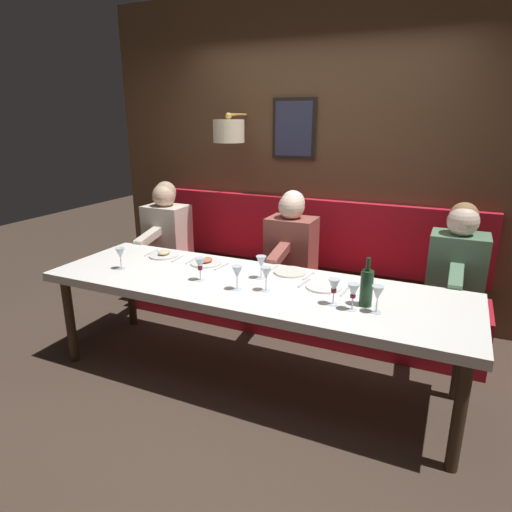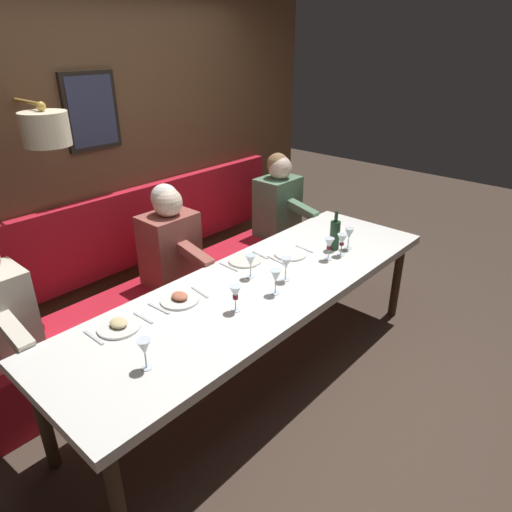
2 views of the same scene
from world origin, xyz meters
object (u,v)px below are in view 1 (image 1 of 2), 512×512
at_px(diner_middle, 166,226).
at_px(wine_glass_1, 261,263).
at_px(wine_glass_6, 334,287).
at_px(wine_glass_7, 120,254).
at_px(dining_table, 251,291).
at_px(wine_glass_3, 378,294).
at_px(diner_near, 291,240).
at_px(wine_glass_4, 353,292).
at_px(wine_glass_0, 266,274).
at_px(wine_glass_2, 200,265).
at_px(wine_bottle, 366,287).
at_px(wine_glass_5, 237,273).
at_px(diner_nearest, 458,260).

bearing_deg(diner_middle, wine_glass_1, -119.83).
relative_size(wine_glass_6, wine_glass_7, 1.00).
bearing_deg(dining_table, wine_glass_3, -98.79).
relative_size(diner_near, diner_middle, 1.00).
height_order(dining_table, diner_near, diner_near).
bearing_deg(wine_glass_4, wine_glass_0, 83.53).
distance_m(dining_table, wine_glass_1, 0.21).
height_order(wine_glass_2, wine_glass_6, same).
distance_m(dining_table, wine_bottle, 0.81).
distance_m(diner_near, wine_glass_0, 0.99).
xyz_separation_m(wine_glass_3, wine_glass_5, (-0.02, 0.89, 0.00)).
height_order(diner_nearest, wine_glass_5, diner_nearest).
distance_m(diner_near, wine_glass_3, 1.36).
xyz_separation_m(wine_glass_1, wine_glass_2, (-0.21, 0.36, -0.00)).
xyz_separation_m(wine_glass_1, wine_glass_5, (-0.26, 0.05, 0.00)).
bearing_deg(wine_glass_2, wine_glass_7, 93.08).
relative_size(diner_nearest, wine_glass_7, 4.82).
relative_size(diner_near, wine_glass_5, 4.82).
bearing_deg(diner_nearest, wine_glass_5, 128.57).
bearing_deg(diner_middle, wine_glass_7, -162.53).
xyz_separation_m(dining_table, wine_glass_0, (-0.09, -0.15, 0.18)).
bearing_deg(diner_near, wine_glass_2, 162.99).
relative_size(diner_middle, wine_glass_4, 4.82).
bearing_deg(dining_table, wine_glass_0, -120.53).
height_order(wine_glass_0, wine_glass_6, same).
height_order(diner_middle, wine_glass_5, diner_middle).
distance_m(wine_glass_5, wine_glass_7, 0.97).
xyz_separation_m(wine_glass_1, wine_bottle, (-0.17, -0.76, -0.00)).
bearing_deg(wine_glass_3, dining_table, 81.21).
height_order(diner_middle, wine_glass_1, diner_middle).
distance_m(diner_nearest, wine_glass_6, 1.21).
height_order(wine_glass_4, wine_glass_6, same).
xyz_separation_m(diner_nearest, wine_glass_4, (-1.04, 0.54, 0.04)).
relative_size(wine_glass_1, wine_bottle, 0.55).
height_order(wine_glass_1, wine_glass_4, same).
bearing_deg(wine_glass_3, wine_bottle, 45.76).
height_order(wine_glass_7, wine_bottle, wine_bottle).
bearing_deg(wine_glass_0, wine_glass_4, -96.47).
distance_m(diner_nearest, wine_glass_4, 1.17).
xyz_separation_m(diner_nearest, diner_middle, (0.00, 2.59, 0.00)).
bearing_deg(wine_glass_3, wine_glass_1, 73.78).
xyz_separation_m(wine_glass_3, wine_bottle, (0.08, 0.08, -0.00)).
bearing_deg(diner_nearest, wine_glass_2, 121.54).
distance_m(diner_middle, wine_glass_4, 2.30).
xyz_separation_m(diner_nearest, wine_glass_1, (-0.77, 1.24, 0.04)).
bearing_deg(wine_glass_5, wine_glass_1, -11.88).
relative_size(diner_nearest, wine_glass_2, 4.82).
distance_m(diner_middle, wine_glass_6, 2.17).
height_order(wine_glass_4, wine_glass_7, same).
xyz_separation_m(wine_glass_2, wine_glass_7, (-0.04, 0.66, 0.00)).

